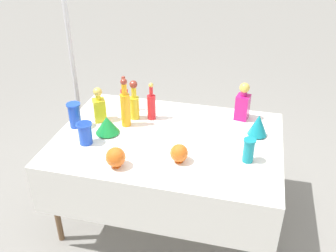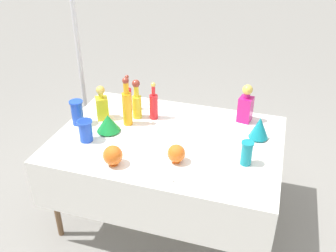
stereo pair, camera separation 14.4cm
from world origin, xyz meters
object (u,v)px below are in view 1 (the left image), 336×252
at_px(slender_vase_0, 75,114).
at_px(canopy_pole, 73,69).
at_px(fluted_vase_1, 107,125).
at_px(cardboard_box_behind_left, 193,138).
at_px(fluted_vase_0, 258,125).
at_px(tall_bottle_2, 125,98).
at_px(tall_bottle_3, 125,106).
at_px(slender_vase_1, 249,150).
at_px(round_bowl_0, 116,157).
at_px(slender_vase_2, 85,133).
at_px(square_decanter_1, 99,107).
at_px(round_bowl_1, 179,153).
at_px(tall_bottle_0, 151,105).
at_px(tall_bottle_1, 134,103).
at_px(square_decanter_0, 243,103).

height_order(slender_vase_0, canopy_pole, canopy_pole).
xyz_separation_m(fluted_vase_1, cardboard_box_behind_left, (0.50, 1.00, -0.65)).
xyz_separation_m(fluted_vase_0, fluted_vase_1, (-1.12, -0.24, -0.02)).
relative_size(tall_bottle_2, tall_bottle_3, 0.79).
distance_m(tall_bottle_2, slender_vase_1, 1.17).
relative_size(tall_bottle_2, round_bowl_0, 2.22).
xyz_separation_m(tall_bottle_3, canopy_pole, (-0.71, 0.57, 0.02)).
distance_m(slender_vase_0, slender_vase_2, 0.27).
distance_m(square_decanter_1, cardboard_box_behind_left, 1.25).
distance_m(square_decanter_1, round_bowl_1, 0.85).
xyz_separation_m(fluted_vase_0, round_bowl_1, (-0.50, -0.47, -0.02)).
xyz_separation_m(tall_bottle_0, tall_bottle_2, (-0.26, 0.09, -0.01)).
relative_size(tall_bottle_1, slender_vase_2, 2.02).
bearing_deg(slender_vase_0, tall_bottle_1, 30.49).
bearing_deg(square_decanter_0, slender_vase_0, -160.62).
distance_m(tall_bottle_0, slender_vase_0, 0.61).
height_order(tall_bottle_1, round_bowl_0, tall_bottle_1).
relative_size(tall_bottle_2, square_decanter_0, 0.99).
bearing_deg(round_bowl_0, slender_vase_1, 17.88).
xyz_separation_m(tall_bottle_1, square_decanter_1, (-0.26, -0.10, -0.02)).
distance_m(tall_bottle_2, round_bowl_0, 0.81).
relative_size(tall_bottle_1, square_decanter_1, 1.15).
height_order(tall_bottle_2, tall_bottle_3, tall_bottle_3).
height_order(tall_bottle_0, round_bowl_0, tall_bottle_0).
bearing_deg(slender_vase_2, slender_vase_1, 2.78).
relative_size(tall_bottle_3, slender_vase_0, 1.99).
bearing_deg(fluted_vase_1, round_bowl_1, -20.62).
xyz_separation_m(square_decanter_0, square_decanter_1, (-1.11, -0.30, -0.02)).
height_order(cardboard_box_behind_left, canopy_pole, canopy_pole).
bearing_deg(tall_bottle_3, fluted_vase_0, 5.09).
height_order(tall_bottle_2, cardboard_box_behind_left, tall_bottle_2).
bearing_deg(slender_vase_1, tall_bottle_1, 157.35).
xyz_separation_m(slender_vase_0, round_bowl_0, (0.50, -0.42, -0.03)).
relative_size(round_bowl_1, cardboard_box_behind_left, 0.24).
height_order(tall_bottle_2, round_bowl_0, tall_bottle_2).
height_order(tall_bottle_2, square_decanter_1, tall_bottle_2).
bearing_deg(tall_bottle_2, slender_vase_0, -129.09).
distance_m(tall_bottle_2, slender_vase_0, 0.46).
xyz_separation_m(tall_bottle_1, slender_vase_2, (-0.23, -0.45, -0.05)).
height_order(tall_bottle_0, fluted_vase_1, tall_bottle_0).
bearing_deg(round_bowl_1, fluted_vase_1, 159.38).
bearing_deg(fluted_vase_1, square_decanter_1, 127.20).
bearing_deg(tall_bottle_3, cardboard_box_behind_left, 64.60).
height_order(tall_bottle_1, fluted_vase_1, tall_bottle_1).
bearing_deg(tall_bottle_3, slender_vase_1, -15.28).
height_order(fluted_vase_0, cardboard_box_behind_left, fluted_vase_0).
distance_m(tall_bottle_0, square_decanter_0, 0.74).
relative_size(tall_bottle_2, slender_vase_1, 1.83).
bearing_deg(tall_bottle_0, slender_vase_1, -27.45).
distance_m(tall_bottle_2, tall_bottle_3, 0.26).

